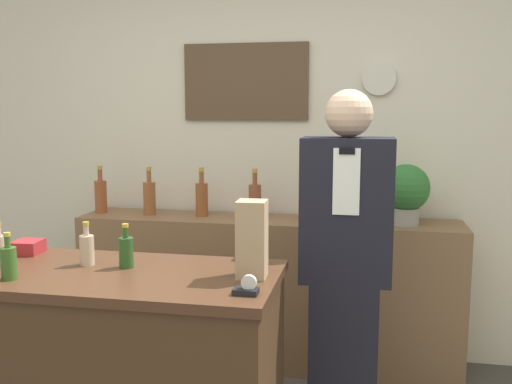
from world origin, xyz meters
TOP-DOWN VIEW (x-y plane):
  - back_wall at (-0.00, 2.00)m, footprint 5.20×0.09m
  - back_shelf at (0.06, 1.74)m, footprint 2.37×0.40m
  - display_counter at (-0.33, 0.43)m, footprint 1.33×0.64m
  - shopkeeper at (0.58, 1.01)m, footprint 0.43×0.27m
  - potted_plant at (0.89, 1.72)m, footprint 0.28×0.28m
  - paper_bag at (0.23, 0.46)m, footprint 0.12×0.11m
  - tape_dispenser at (0.25, 0.25)m, footprint 0.09×0.06m
  - gift_box at (-0.86, 0.63)m, footprint 0.13×0.13m
  - counter_bottle_1 at (-0.69, 0.25)m, footprint 0.06×0.06m
  - counter_bottle_2 at (-0.50, 0.50)m, footprint 0.06×0.06m
  - counter_bottle_3 at (-0.32, 0.50)m, footprint 0.06×0.06m
  - shelf_bottle_0 at (-1.04, 1.75)m, footprint 0.08×0.08m
  - shelf_bottle_1 at (-0.70, 1.73)m, footprint 0.08×0.08m
  - shelf_bottle_2 at (-0.36, 1.75)m, footprint 0.08×0.08m
  - shelf_bottle_3 at (-0.01, 1.75)m, footprint 0.08×0.08m
  - shelf_bottle_4 at (0.33, 1.73)m, footprint 0.08×0.08m
  - shelf_bottle_5 at (0.67, 1.74)m, footprint 0.08×0.08m

SIDE VIEW (x-z plane):
  - back_shelf at x=0.06m, z-range 0.00..0.93m
  - display_counter at x=-0.33m, z-range 0.00..0.94m
  - shopkeeper at x=0.58m, z-range 0.00..1.69m
  - tape_dispenser at x=0.25m, z-range 0.93..1.00m
  - gift_box at x=-0.86m, z-range 0.94..1.00m
  - counter_bottle_1 at x=-0.69m, z-range 0.92..1.11m
  - counter_bottle_2 at x=-0.50m, z-range 0.92..1.11m
  - counter_bottle_3 at x=-0.32m, z-range 0.92..1.11m
  - shelf_bottle_0 at x=-1.04m, z-range 0.89..1.20m
  - shelf_bottle_1 at x=-0.70m, z-range 0.89..1.20m
  - shelf_bottle_2 at x=-0.36m, z-range 0.89..1.20m
  - shelf_bottle_3 at x=-0.01m, z-range 0.89..1.20m
  - shelf_bottle_4 at x=0.33m, z-range 0.89..1.20m
  - shelf_bottle_5 at x=0.67m, z-range 0.89..1.20m
  - paper_bag at x=0.23m, z-range 0.94..1.25m
  - potted_plant at x=0.89m, z-range 0.95..1.31m
  - back_wall at x=0.00m, z-range 0.01..2.71m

